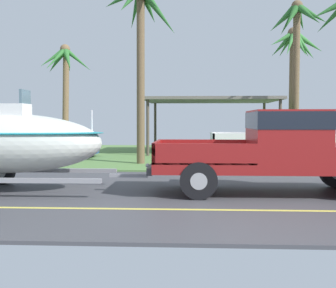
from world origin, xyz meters
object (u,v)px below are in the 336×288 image
at_px(pickup_truck_towing, 284,148).
at_px(parked_sedan_far, 40,143).
at_px(carport_awning, 211,101).
at_px(palm_tree_near_left, 295,56).
at_px(palm_tree_near_right, 297,38).
at_px(palm_tree_mid, 65,71).
at_px(parked_pickup_background, 295,136).
at_px(boat_on_trailer, 3,143).
at_px(palm_tree_far_left, 141,24).

bearing_deg(pickup_truck_towing, parked_sedan_far, 135.78).
distance_m(carport_awning, palm_tree_near_left, 5.27).
bearing_deg(palm_tree_near_right, palm_tree_mid, 164.83).
bearing_deg(palm_tree_near_left, pickup_truck_towing, -104.43).
bearing_deg(parked_sedan_far, palm_tree_near_left, 20.61).
xyz_separation_m(pickup_truck_towing, parked_pickup_background, (1.96, 7.05, 0.02)).
height_order(palm_tree_near_left, palm_tree_near_right, palm_tree_near_right).
height_order(boat_on_trailer, palm_tree_near_right, palm_tree_near_right).
xyz_separation_m(pickup_truck_towing, carport_awning, (-1.10, 11.68, 1.59)).
height_order(parked_pickup_background, palm_tree_near_left, palm_tree_near_left).
bearing_deg(pickup_truck_towing, parked_pickup_background, 74.50).
relative_size(parked_sedan_far, carport_awning, 0.73).
distance_m(palm_tree_near_left, palm_tree_mid, 12.56).
distance_m(boat_on_trailer, palm_tree_far_left, 7.83).
bearing_deg(palm_tree_far_left, pickup_truck_towing, -56.90).
distance_m(carport_awning, palm_tree_mid, 8.51).
bearing_deg(carport_awning, boat_on_trailer, -115.22).
xyz_separation_m(boat_on_trailer, palm_tree_far_left, (2.60, 6.13, 4.12)).
xyz_separation_m(boat_on_trailer, carport_awning, (5.50, 11.68, 1.50)).
distance_m(parked_sedan_far, carport_awning, 8.52).
relative_size(parked_pickup_background, palm_tree_far_left, 0.88).
xyz_separation_m(palm_tree_mid, palm_tree_far_left, (5.16, -7.58, 0.80)).
relative_size(palm_tree_near_left, palm_tree_far_left, 0.96).
xyz_separation_m(pickup_truck_towing, palm_tree_near_right, (2.80, 10.47, 4.46)).
xyz_separation_m(pickup_truck_towing, boat_on_trailer, (-6.60, -0.00, 0.10)).
distance_m(parked_pickup_background, palm_tree_far_left, 7.34).
bearing_deg(palm_tree_near_left, palm_tree_near_right, -102.29).
bearing_deg(palm_tree_near_left, parked_pickup_background, -103.16).
bearing_deg(palm_tree_near_right, carport_awning, 162.77).
distance_m(carport_awning, palm_tree_far_left, 6.78).
bearing_deg(palm_tree_near_left, boat_on_trailer, -127.28).
xyz_separation_m(boat_on_trailer, palm_tree_near_left, (9.97, 13.09, 3.92)).
xyz_separation_m(parked_pickup_background, palm_tree_far_left, (-5.96, -0.92, 4.20)).
bearing_deg(carport_awning, parked_sedan_far, -157.67).
relative_size(palm_tree_near_right, palm_tree_mid, 1.22).
distance_m(pickup_truck_towing, parked_sedan_far, 12.24).
distance_m(boat_on_trailer, palm_tree_mid, 14.34).
bearing_deg(palm_tree_near_left, palm_tree_mid, 177.17).
height_order(palm_tree_near_left, palm_tree_far_left, palm_tree_far_left).
distance_m(parked_sedan_far, palm_tree_mid, 6.44).
relative_size(pickup_truck_towing, palm_tree_near_left, 0.83).
xyz_separation_m(parked_sedan_far, palm_tree_near_left, (12.13, 4.56, 4.39)).
xyz_separation_m(parked_pickup_background, palm_tree_near_left, (1.41, 6.04, 4.00)).
height_order(parked_pickup_background, palm_tree_mid, palm_tree_mid).
bearing_deg(palm_tree_near_right, pickup_truck_towing, -104.95).
xyz_separation_m(carport_awning, palm_tree_near_right, (3.90, -1.21, 2.87)).
bearing_deg(parked_pickup_background, palm_tree_mid, 149.07).
distance_m(palm_tree_near_left, palm_tree_far_left, 10.14).
distance_m(palm_tree_near_right, palm_tree_far_left, 8.07).
xyz_separation_m(boat_on_trailer, parked_sedan_far, (-2.17, 8.53, -0.47)).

